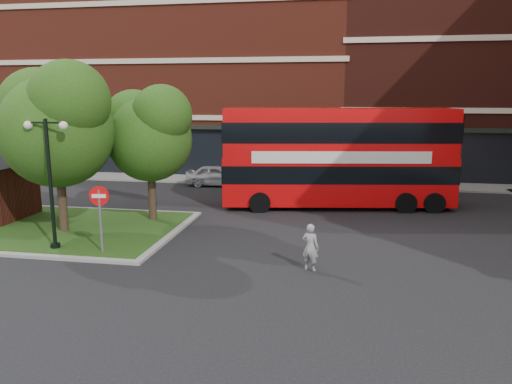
% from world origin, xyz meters
% --- Properties ---
extents(ground, '(120.00, 120.00, 0.00)m').
position_xyz_m(ground, '(0.00, 0.00, 0.00)').
color(ground, black).
rests_on(ground, ground).
extents(pavement_far, '(44.00, 3.00, 0.12)m').
position_xyz_m(pavement_far, '(0.00, 16.50, 0.06)').
color(pavement_far, slate).
rests_on(pavement_far, ground).
extents(terrace_far_left, '(26.00, 12.00, 14.00)m').
position_xyz_m(terrace_far_left, '(-8.00, 24.00, 7.00)').
color(terrace_far_left, maroon).
rests_on(terrace_far_left, ground).
extents(terrace_far_right, '(18.00, 12.00, 16.00)m').
position_xyz_m(terrace_far_right, '(14.00, 24.00, 8.00)').
color(terrace_far_right, '#471911').
rests_on(terrace_far_right, ground).
extents(traffic_island, '(12.60, 7.60, 0.15)m').
position_xyz_m(traffic_island, '(-8.00, 3.00, 0.07)').
color(traffic_island, gray).
rests_on(traffic_island, ground).
extents(tree_island_west, '(5.40, 4.71, 7.21)m').
position_xyz_m(tree_island_west, '(-6.60, 2.58, 4.79)').
color(tree_island_west, '#2D2116').
rests_on(tree_island_west, ground).
extents(tree_island_east, '(4.46, 3.90, 6.29)m').
position_xyz_m(tree_island_east, '(-3.58, 5.06, 4.24)').
color(tree_island_east, '#2D2116').
rests_on(tree_island_east, ground).
extents(lamp_island, '(1.72, 0.36, 5.00)m').
position_xyz_m(lamp_island, '(-5.50, 0.20, 2.83)').
color(lamp_island, black).
rests_on(lamp_island, ground).
extents(lamp_far_left, '(1.72, 0.36, 5.00)m').
position_xyz_m(lamp_far_left, '(2.00, 14.50, 2.83)').
color(lamp_far_left, black).
rests_on(lamp_far_left, ground).
extents(lamp_far_right, '(1.72, 0.36, 5.00)m').
position_xyz_m(lamp_far_right, '(10.00, 14.50, 2.83)').
color(lamp_far_right, black).
rests_on(lamp_far_right, ground).
extents(bus, '(12.09, 4.58, 4.51)m').
position_xyz_m(bus, '(4.81, 9.78, 2.96)').
color(bus, red).
rests_on(bus, ground).
extents(woman, '(0.69, 0.57, 1.62)m').
position_xyz_m(woman, '(4.16, -0.16, 0.81)').
color(woman, gray).
rests_on(woman, ground).
extents(car_silver, '(4.01, 1.74, 1.35)m').
position_xyz_m(car_silver, '(-2.92, 14.50, 0.67)').
color(car_silver, silver).
rests_on(car_silver, ground).
extents(car_white, '(4.83, 1.89, 1.57)m').
position_xyz_m(car_white, '(4.60, 14.88, 0.78)').
color(car_white, silver).
rests_on(car_white, ground).
extents(no_entry_sign, '(0.72, 0.18, 2.61)m').
position_xyz_m(no_entry_sign, '(-3.50, 0.04, 1.86)').
color(no_entry_sign, slate).
rests_on(no_entry_sign, ground).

